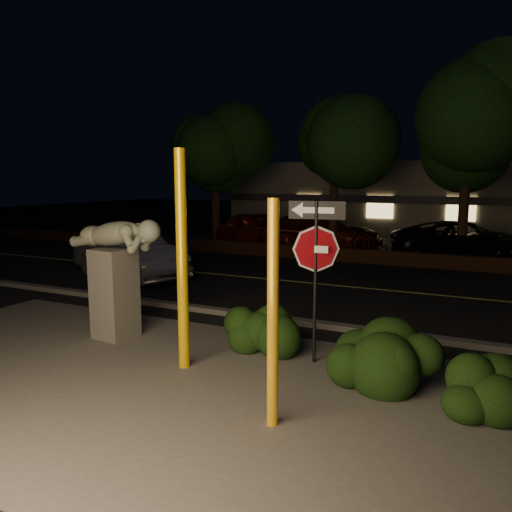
{
  "coord_description": "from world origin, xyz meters",
  "views": [
    {
      "loc": [
        3.53,
        -6.81,
        3.1
      ],
      "look_at": [
        -0.61,
        1.85,
        1.6
      ],
      "focal_mm": 35.0,
      "sensor_mm": 36.0,
      "label": 1
    }
  ],
  "objects_px": {
    "yellow_pole_right": "(273,316)",
    "parked_car_dark": "(465,241)",
    "signpost": "(316,250)",
    "silver_sedan": "(128,253)",
    "sculpture": "(115,265)",
    "parked_car_red": "(261,230)",
    "parked_car_darkred": "(320,232)",
    "yellow_pole_left": "(182,261)"
  },
  "relations": [
    {
      "from": "yellow_pole_right",
      "to": "parked_car_dark",
      "type": "height_order",
      "value": "yellow_pole_right"
    },
    {
      "from": "signpost",
      "to": "silver_sedan",
      "type": "height_order",
      "value": "signpost"
    },
    {
      "from": "sculpture",
      "to": "parked_car_red",
      "type": "height_order",
      "value": "sculpture"
    },
    {
      "from": "parked_car_red",
      "to": "yellow_pole_right",
      "type": "bearing_deg",
      "value": -138.44
    },
    {
      "from": "yellow_pole_right",
      "to": "parked_car_darkred",
      "type": "distance_m",
      "value": 15.86
    },
    {
      "from": "sculpture",
      "to": "silver_sedan",
      "type": "bearing_deg",
      "value": 134.02
    },
    {
      "from": "signpost",
      "to": "parked_car_dark",
      "type": "distance_m",
      "value": 12.73
    },
    {
      "from": "yellow_pole_left",
      "to": "sculpture",
      "type": "height_order",
      "value": "yellow_pole_left"
    },
    {
      "from": "yellow_pole_right",
      "to": "parked_car_dark",
      "type": "xyz_separation_m",
      "value": [
        1.43,
        14.87,
        -0.69
      ]
    },
    {
      "from": "yellow_pole_left",
      "to": "sculpture",
      "type": "xyz_separation_m",
      "value": [
        -2.04,
        0.74,
        -0.32
      ]
    },
    {
      "from": "yellow_pole_left",
      "to": "silver_sedan",
      "type": "xyz_separation_m",
      "value": [
        -5.85,
        5.65,
        -1.0
      ]
    },
    {
      "from": "yellow_pole_left",
      "to": "silver_sedan",
      "type": "height_order",
      "value": "yellow_pole_left"
    },
    {
      "from": "sculpture",
      "to": "parked_car_dark",
      "type": "distance_m",
      "value": 14.12
    },
    {
      "from": "parked_car_red",
      "to": "parked_car_darkred",
      "type": "distance_m",
      "value": 2.6
    },
    {
      "from": "parked_car_red",
      "to": "parked_car_darkred",
      "type": "bearing_deg",
      "value": -59.13
    },
    {
      "from": "sculpture",
      "to": "parked_car_red",
      "type": "relative_size",
      "value": 0.5
    },
    {
      "from": "yellow_pole_right",
      "to": "silver_sedan",
      "type": "height_order",
      "value": "yellow_pole_right"
    },
    {
      "from": "silver_sedan",
      "to": "parked_car_darkred",
      "type": "relative_size",
      "value": 0.88
    },
    {
      "from": "sculpture",
      "to": "yellow_pole_right",
      "type": "bearing_deg",
      "value": -18.42
    },
    {
      "from": "parked_car_dark",
      "to": "yellow_pole_left",
      "type": "bearing_deg",
      "value": 145.89
    },
    {
      "from": "yellow_pole_left",
      "to": "parked_car_dark",
      "type": "height_order",
      "value": "yellow_pole_left"
    },
    {
      "from": "parked_car_dark",
      "to": "signpost",
      "type": "bearing_deg",
      "value": 152.78
    },
    {
      "from": "signpost",
      "to": "silver_sedan",
      "type": "relative_size",
      "value": 0.58
    },
    {
      "from": "parked_car_darkred",
      "to": "yellow_pole_right",
      "type": "bearing_deg",
      "value": 174.36
    },
    {
      "from": "sculpture",
      "to": "parked_car_dark",
      "type": "xyz_separation_m",
      "value": [
        5.57,
        12.96,
        -0.71
      ]
    },
    {
      "from": "sculpture",
      "to": "parked_car_darkred",
      "type": "xyz_separation_m",
      "value": [
        -0.3,
        13.31,
        -0.67
      ]
    },
    {
      "from": "parked_car_dark",
      "to": "sculpture",
      "type": "bearing_deg",
      "value": 137.08
    },
    {
      "from": "parked_car_darkred",
      "to": "parked_car_dark",
      "type": "distance_m",
      "value": 5.88
    },
    {
      "from": "signpost",
      "to": "parked_car_red",
      "type": "distance_m",
      "value": 14.01
    },
    {
      "from": "silver_sedan",
      "to": "parked_car_dark",
      "type": "height_order",
      "value": "silver_sedan"
    },
    {
      "from": "yellow_pole_left",
      "to": "yellow_pole_right",
      "type": "bearing_deg",
      "value": -29.09
    },
    {
      "from": "signpost",
      "to": "parked_car_dark",
      "type": "height_order",
      "value": "signpost"
    },
    {
      "from": "yellow_pole_right",
      "to": "parked_car_red",
      "type": "distance_m",
      "value": 16.14
    },
    {
      "from": "yellow_pole_right",
      "to": "sculpture",
      "type": "height_order",
      "value": "yellow_pole_right"
    },
    {
      "from": "yellow_pole_right",
      "to": "silver_sedan",
      "type": "relative_size",
      "value": 0.61
    },
    {
      "from": "parked_car_darkred",
      "to": "parked_car_dark",
      "type": "xyz_separation_m",
      "value": [
        5.87,
        -0.35,
        -0.04
      ]
    },
    {
      "from": "yellow_pole_right",
      "to": "sculpture",
      "type": "bearing_deg",
      "value": 155.31
    },
    {
      "from": "sculpture",
      "to": "parked_car_dark",
      "type": "bearing_deg",
      "value": 73.01
    },
    {
      "from": "sculpture",
      "to": "silver_sedan",
      "type": "xyz_separation_m",
      "value": [
        -3.81,
        4.92,
        -0.68
      ]
    },
    {
      "from": "parked_car_darkred",
      "to": "yellow_pole_left",
      "type": "bearing_deg",
      "value": 167.55
    },
    {
      "from": "sculpture",
      "to": "parked_car_dark",
      "type": "height_order",
      "value": "sculpture"
    },
    {
      "from": "yellow_pole_left",
      "to": "sculpture",
      "type": "distance_m",
      "value": 2.19
    }
  ]
}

